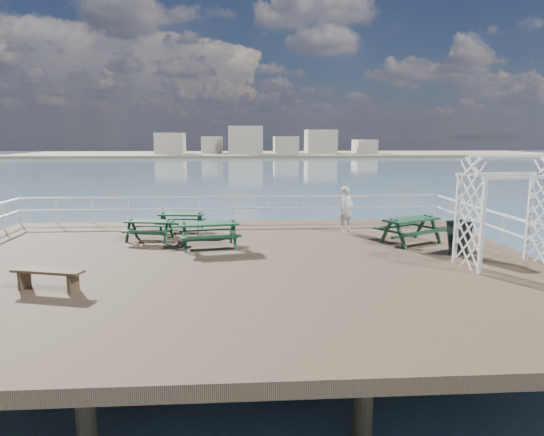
{
  "coord_description": "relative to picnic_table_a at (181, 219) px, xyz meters",
  "views": [
    {
      "loc": [
        0.28,
        -13.6,
        3.55
      ],
      "look_at": [
        1.25,
        1.03,
        1.1
      ],
      "focal_mm": 32.0,
      "sensor_mm": 36.0,
      "label": 1
    }
  ],
  "objects": [
    {
      "name": "trellis_arbor",
      "position": [
        9.55,
        -5.5,
        0.85
      ],
      "size": [
        2.6,
        1.56,
        3.08
      ],
      "rotation": [
        0.0,
        0.0,
        0.1
      ],
      "color": "silver",
      "rests_on": "ground"
    },
    {
      "name": "picnic_table_a",
      "position": [
        0.0,
        0.0,
        0.0
      ],
      "size": [
        1.81,
        1.53,
        0.81
      ],
      "rotation": [
        0.0,
        0.0,
        -0.11
      ],
      "color": "#12321C",
      "rests_on": "ground"
    },
    {
      "name": "picnic_table_d",
      "position": [
        1.2,
        -2.63,
        0.07
      ],
      "size": [
        2.13,
        1.82,
        0.92
      ],
      "rotation": [
        0.0,
        0.0,
        0.17
      ],
      "color": "#12321C",
      "rests_on": "ground"
    },
    {
      "name": "person",
      "position": [
        6.2,
        -0.4,
        0.35
      ],
      "size": [
        0.76,
        0.67,
        1.74
      ],
      "primitive_type": "imported",
      "rotation": [
        0.0,
        0.0,
        0.52
      ],
      "color": "silver",
      "rests_on": "ground"
    },
    {
      "name": "railing",
      "position": [
        1.87,
        -2.0,
        0.35
      ],
      "size": [
        17.77,
        13.76,
        1.1
      ],
      "color": "silver",
      "rests_on": "ground"
    },
    {
      "name": "sea_backdrop",
      "position": [
        14.48,
        129.5,
        -1.03
      ],
      "size": [
        300.0,
        300.0,
        9.2
      ],
      "color": "#465F76",
      "rests_on": "ground"
    },
    {
      "name": "picnic_table_c",
      "position": [
        7.97,
        -2.45,
        0.1
      ],
      "size": [
        2.51,
        2.34,
        0.97
      ],
      "rotation": [
        0.0,
        0.0,
        0.49
      ],
      "color": "#12321C",
      "rests_on": "ground"
    },
    {
      "name": "picnic_table_b",
      "position": [
        -0.93,
        -1.38,
        -0.02
      ],
      "size": [
        1.84,
        1.59,
        0.79
      ],
      "rotation": [
        0.0,
        0.0,
        -0.19
      ],
      "color": "#12321C",
      "rests_on": "ground"
    },
    {
      "name": "sandwich_board",
      "position": [
        8.86,
        -4.15,
        -0.0
      ],
      "size": [
        0.77,
        0.67,
        1.06
      ],
      "rotation": [
        0.0,
        0.0,
        0.33
      ],
      "color": "black",
      "rests_on": "ground"
    },
    {
      "name": "flat_bench_near",
      "position": [
        -2.29,
        -6.89,
        -0.15
      ],
      "size": [
        1.77,
        0.85,
        0.49
      ],
      "rotation": [
        0.0,
        0.0,
        -0.27
      ],
      "color": "brown",
      "rests_on": "ground"
    },
    {
      "name": "ground",
      "position": [
        1.95,
        -4.57,
        -0.67
      ],
      "size": [
        18.0,
        14.0,
        0.3
      ],
      "primitive_type": "cube",
      "color": "brown",
      "rests_on": "ground"
    }
  ]
}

